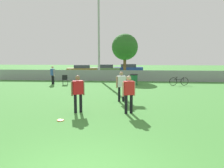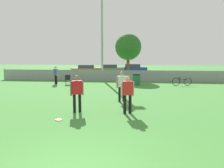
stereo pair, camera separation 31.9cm
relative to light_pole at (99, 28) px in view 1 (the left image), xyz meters
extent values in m
cube|color=gray|center=(2.29, -0.65, -4.78)|extent=(25.65, 0.03, 1.10)
cylinder|color=#9E9EA3|center=(0.00, 0.00, -0.94)|extent=(0.20, 0.20, 8.78)
cylinder|color=brown|center=(2.63, 1.14, -4.12)|extent=(0.32, 0.32, 2.43)
sphere|color=#286023|center=(2.63, 1.14, -1.86)|extent=(2.80, 2.80, 2.80)
cylinder|color=black|center=(2.69, -10.74, -4.93)|extent=(0.13, 0.13, 0.82)
cylinder|color=black|center=(2.91, -10.65, -4.93)|extent=(0.13, 0.13, 0.82)
cube|color=silver|center=(2.80, -10.70, -4.22)|extent=(0.49, 0.37, 0.59)
sphere|color=tan|center=(2.80, -10.70, -3.79)|extent=(0.20, 0.20, 0.20)
cylinder|color=tan|center=(2.56, -10.80, -4.26)|extent=(0.08, 0.08, 0.62)
cylinder|color=tan|center=(3.04, -10.60, -4.26)|extent=(0.08, 0.08, 0.62)
cylinder|color=black|center=(0.91, -13.32, -4.93)|extent=(0.13, 0.13, 0.82)
cylinder|color=black|center=(1.12, -13.20, -4.93)|extent=(0.13, 0.13, 0.82)
cube|color=red|center=(1.01, -13.26, -4.22)|extent=(0.49, 0.40, 0.59)
sphere|color=#8C664C|center=(1.01, -13.26, -3.79)|extent=(0.20, 0.20, 0.20)
cylinder|color=#8C664C|center=(0.78, -13.38, -4.26)|extent=(0.08, 0.08, 0.62)
cylinder|color=#8C664C|center=(1.24, -13.13, -4.26)|extent=(0.08, 0.08, 0.62)
cylinder|color=black|center=(3.12, -13.26, -4.93)|extent=(0.13, 0.13, 0.82)
cylinder|color=black|center=(3.34, -13.16, -4.93)|extent=(0.13, 0.13, 0.82)
cube|color=red|center=(3.23, -13.21, -4.22)|extent=(0.49, 0.37, 0.59)
sphere|color=#D8AD8C|center=(3.23, -13.21, -3.79)|extent=(0.20, 0.20, 0.20)
cylinder|color=#D8AD8C|center=(2.99, -13.31, -4.26)|extent=(0.08, 0.08, 0.62)
cylinder|color=#D8AD8C|center=(3.47, -13.11, -4.26)|extent=(0.08, 0.08, 0.62)
cylinder|color=black|center=(-3.53, -3.77, -4.94)|extent=(0.13, 0.13, 0.79)
cylinder|color=black|center=(-3.71, -3.62, -4.94)|extent=(0.13, 0.13, 0.79)
cube|color=#2D4C9E|center=(-3.62, -3.70, -4.24)|extent=(0.46, 0.44, 0.59)
sphere|color=#D8AD8C|center=(-3.62, -3.70, -3.82)|extent=(0.20, 0.20, 0.20)
cylinder|color=#D8AD8C|center=(-3.43, -3.86, -4.29)|extent=(0.08, 0.08, 0.62)
cylinder|color=#D8AD8C|center=(-3.81, -3.53, -4.29)|extent=(0.08, 0.08, 0.62)
cylinder|color=#E5591E|center=(0.62, -14.53, -5.32)|extent=(0.27, 0.27, 0.03)
torus|color=#E5591E|center=(0.62, -14.53, -5.32)|extent=(0.27, 0.27, 0.03)
cylinder|color=#333338|center=(-2.33, -3.45, -5.13)|extent=(0.02, 0.02, 0.41)
cylinder|color=#333338|center=(-2.74, -3.52, -5.13)|extent=(0.02, 0.02, 0.41)
cylinder|color=#333338|center=(-2.27, -3.85, -5.13)|extent=(0.02, 0.02, 0.41)
cylinder|color=#333338|center=(-2.67, -3.92, -5.13)|extent=(0.02, 0.02, 0.41)
cube|color=black|center=(-2.50, -3.69, -4.91)|extent=(0.53, 0.53, 0.03)
cube|color=black|center=(-2.47, -3.90, -4.69)|extent=(0.46, 0.10, 0.41)
torus|color=black|center=(6.91, -3.68, -4.99)|extent=(0.69, 0.18, 0.69)
torus|color=black|center=(7.89, -3.47, -4.99)|extent=(0.69, 0.18, 0.69)
cylinder|color=black|center=(7.40, -3.58, -4.81)|extent=(0.91, 0.22, 0.04)
cylinder|color=black|center=(7.19, -3.62, -4.81)|extent=(0.03, 0.03, 0.36)
cylinder|color=black|center=(7.82, -3.49, -4.81)|extent=(0.03, 0.03, 0.32)
cube|color=black|center=(7.19, -3.62, -4.61)|extent=(0.17, 0.09, 0.04)
cylinder|color=black|center=(7.82, -3.49, -4.65)|extent=(0.11, 0.44, 0.03)
cylinder|color=#1E6638|center=(3.58, -3.70, -4.90)|extent=(0.61, 0.61, 0.88)
cylinder|color=black|center=(3.58, -3.70, -4.42)|extent=(0.64, 0.64, 0.08)
cylinder|color=black|center=(-2.63, 9.95, -5.03)|extent=(0.62, 0.28, 0.60)
cylinder|color=black|center=(-2.37, 8.45, -5.03)|extent=(0.62, 0.28, 0.60)
cylinder|color=black|center=(-5.29, 9.50, -5.03)|extent=(0.62, 0.28, 0.60)
cylinder|color=black|center=(-5.04, 8.00, -5.03)|extent=(0.62, 0.28, 0.60)
cube|color=olive|center=(-3.83, 8.98, -4.84)|extent=(4.59, 2.45, 0.60)
cube|color=#2D333D|center=(-3.83, 8.98, -4.31)|extent=(2.49, 1.89, 0.45)
cylinder|color=black|center=(0.78, 10.51, -5.03)|extent=(0.63, 0.24, 0.62)
cylinder|color=black|center=(0.94, 8.89, -5.03)|extent=(0.63, 0.24, 0.62)
cylinder|color=black|center=(-1.82, 10.25, -5.03)|extent=(0.63, 0.24, 0.62)
cylinder|color=black|center=(-1.66, 8.63, -5.03)|extent=(0.63, 0.24, 0.62)
cube|color=#59724C|center=(-0.44, 9.57, -4.82)|extent=(4.37, 2.26, 0.63)
cube|color=#2D333D|center=(-0.44, 9.57, -4.27)|extent=(2.34, 1.84, 0.48)
cylinder|color=black|center=(4.13, 11.82, -5.00)|extent=(0.69, 0.24, 0.67)
cylinder|color=black|center=(4.28, 10.24, -5.00)|extent=(0.69, 0.24, 0.67)
cylinder|color=black|center=(1.47, 11.56, -5.00)|extent=(0.69, 0.24, 0.67)
cylinder|color=black|center=(1.63, 9.98, -5.00)|extent=(0.69, 0.24, 0.67)
cube|color=navy|center=(2.88, 10.90, -4.79)|extent=(4.46, 2.22, 0.63)
cube|color=#2D333D|center=(2.88, 10.90, -4.24)|extent=(2.38, 1.80, 0.48)
camera|label=1|loc=(3.32, -22.50, -2.88)|focal=35.00mm
camera|label=2|loc=(3.64, -22.47, -2.88)|focal=35.00mm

